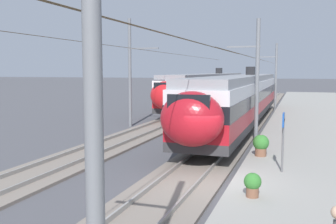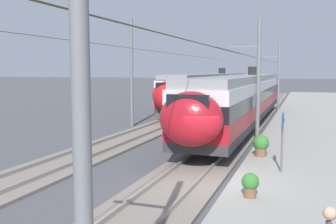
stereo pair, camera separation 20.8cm
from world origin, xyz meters
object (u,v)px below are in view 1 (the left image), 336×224
at_px(catenary_mast_west, 84,80).
at_px(potted_plant_platform_edge, 261,144).
at_px(catenary_mast_east, 275,75).
at_px(catenary_mast_far_side, 132,71).
at_px(potted_plant_by_shelter, 253,183).
at_px(train_far_track, 210,88).
at_px(catenary_mast_mid, 255,77).
at_px(train_near_platform, 242,97).
at_px(platform_sign, 283,129).

bearing_deg(catenary_mast_west, potted_plant_platform_edge, -4.11).
relative_size(catenary_mast_east, catenary_mast_far_side, 1.00).
bearing_deg(potted_plant_platform_edge, potted_plant_by_shelter, -177.05).
relative_size(train_far_track, catenary_mast_mid, 0.71).
relative_size(catenary_mast_west, catenary_mast_mid, 1.00).
height_order(catenary_mast_west, potted_plant_by_shelter, catenary_mast_west).
bearing_deg(catenary_mast_far_side, catenary_mast_mid, -108.61).
bearing_deg(catenary_mast_far_side, train_near_platform, -71.21).
distance_m(train_far_track, platform_sign, 30.98).
relative_size(train_near_platform, train_far_track, 0.92).
xyz_separation_m(train_far_track, platform_sign, (-29.52, -9.39, -0.20)).
xyz_separation_m(train_far_track, catenary_mast_mid, (-21.00, -7.40, 1.58)).
bearing_deg(potted_plant_by_shelter, catenary_mast_mid, 6.13).
bearing_deg(catenary_mast_east, train_near_platform, 173.31).
relative_size(potted_plant_platform_edge, potted_plant_by_shelter, 1.30).
relative_size(train_near_platform, potted_plant_platform_edge, 31.15).
height_order(train_near_platform, train_far_track, same).
relative_size(train_near_platform, catenary_mast_west, 0.65).
distance_m(catenary_mast_west, catenary_mast_mid, 19.35).
distance_m(catenary_mast_mid, platform_sign, 8.93).
bearing_deg(platform_sign, catenary_mast_east, 4.17).
height_order(train_far_track, platform_sign, train_far_track).
xyz_separation_m(train_near_platform, train_far_track, (15.18, 5.85, 0.00)).
distance_m(train_near_platform, potted_plant_by_shelter, 17.96).
xyz_separation_m(catenary_mast_west, catenary_mast_far_side, (22.50, 9.37, 0.09)).
distance_m(potted_plant_platform_edge, potted_plant_by_shelter, 5.91).
xyz_separation_m(catenary_mast_east, platform_sign, (-27.46, -2.00, -1.70)).
bearing_deg(catenary_mast_east, catenary_mast_mid, -179.99).
bearing_deg(train_far_track, catenary_mast_east, -105.61).
bearing_deg(catenary_mast_east, potted_plant_by_shelter, -177.62).
height_order(train_far_track, catenary_mast_mid, catenary_mast_mid).
relative_size(train_near_platform, catenary_mast_east, 0.65).
bearing_deg(train_far_track, catenary_mast_west, -169.60).
xyz_separation_m(train_far_track, potted_plant_by_shelter, (-32.86, -8.67, -1.41)).
xyz_separation_m(platform_sign, potted_plant_platform_edge, (2.56, 1.03, -1.09)).
distance_m(catenary_mast_east, potted_plant_by_shelter, 30.96).
bearing_deg(platform_sign, catenary_mast_far_side, 44.22).
relative_size(train_far_track, potted_plant_by_shelter, 43.97).
bearing_deg(platform_sign, potted_plant_by_shelter, 167.77).
bearing_deg(potted_plant_by_shelter, train_near_platform, 9.06).
relative_size(train_near_platform, catenary_mast_mid, 0.65).
relative_size(train_far_track, catenary_mast_west, 0.71).
relative_size(catenary_mast_far_side, potted_plant_platform_edge, 47.57).
xyz_separation_m(catenary_mast_west, potted_plant_platform_edge, (13.38, -0.96, -3.15)).
xyz_separation_m(catenary_mast_mid, potted_plant_platform_edge, (-5.96, -0.97, -2.86)).
bearing_deg(potted_plant_platform_edge, catenary_mast_mid, 9.25).
bearing_deg(potted_plant_platform_edge, train_far_track, 17.24).
bearing_deg(potted_plant_platform_edge, catenary_mast_west, 175.89).
height_order(train_near_platform, catenary_mast_far_side, catenary_mast_far_side).
relative_size(train_near_platform, platform_sign, 13.51).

